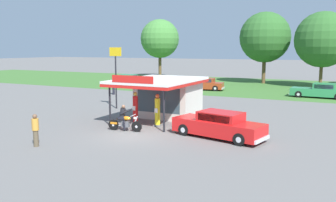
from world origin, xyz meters
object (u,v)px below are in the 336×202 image
(parked_car_back_row_left, at_px, (320,91))
(parked_car_back_row_far_right, at_px, (204,84))
(parked_car_back_row_centre_right, at_px, (130,81))
(featured_classic_sedan, at_px, (218,125))
(bystander_chatting_near_pumps, at_px, (35,129))
(gas_pump_nearside, at_px, (135,109))
(motorcycle_with_rider, at_px, (124,120))
(bystander_standing_back_lot, at_px, (114,87))
(gas_pump_offside, at_px, (157,111))
(roadside_pole_sign, at_px, (116,67))

(parked_car_back_row_left, relative_size, parked_car_back_row_far_right, 1.12)
(parked_car_back_row_left, relative_size, parked_car_back_row_centre_right, 1.13)
(featured_classic_sedan, xyz_separation_m, bystander_chatting_near_pumps, (-7.62, -5.84, 0.19))
(gas_pump_nearside, relative_size, motorcycle_with_rider, 0.97)
(bystander_chatting_near_pumps, bearing_deg, motorcycle_with_rider, 66.98)
(bystander_chatting_near_pumps, bearing_deg, gas_pump_nearside, 77.18)
(bystander_standing_back_lot, distance_m, bystander_chatting_near_pumps, 20.51)
(gas_pump_offside, height_order, motorcycle_with_rider, gas_pump_offside)
(gas_pump_offside, distance_m, featured_classic_sedan, 4.55)
(gas_pump_nearside, bearing_deg, parked_car_back_row_left, 62.30)
(gas_pump_offside, relative_size, roadside_pole_sign, 0.41)
(parked_car_back_row_left, distance_m, roadside_pole_sign, 20.78)
(gas_pump_offside, distance_m, parked_car_back_row_left, 20.75)
(motorcycle_with_rider, distance_m, roadside_pole_sign, 8.67)
(bystander_standing_back_lot, height_order, bystander_chatting_near_pumps, bystander_chatting_near_pumps)
(motorcycle_with_rider, height_order, bystander_standing_back_lot, bystander_standing_back_lot)
(roadside_pole_sign, bearing_deg, parked_car_back_row_left, 45.04)
(gas_pump_nearside, distance_m, roadside_pole_sign, 6.81)
(parked_car_back_row_left, bearing_deg, parked_car_back_row_centre_right, 178.96)
(motorcycle_with_rider, relative_size, parked_car_back_row_centre_right, 0.43)
(featured_classic_sedan, xyz_separation_m, parked_car_back_row_far_right, (-8.97, 21.31, -0.02))
(roadside_pole_sign, bearing_deg, bystander_standing_back_lot, 126.66)
(parked_car_back_row_left, height_order, roadside_pole_sign, roadside_pole_sign)
(motorcycle_with_rider, xyz_separation_m, parked_car_back_row_centre_right, (-13.38, 21.47, 0.06))
(parked_car_back_row_left, bearing_deg, bystander_standing_back_lot, -160.10)
(parked_car_back_row_left, bearing_deg, gas_pump_nearside, -117.70)
(motorcycle_with_rider, distance_m, parked_car_back_row_centre_right, 25.30)
(gas_pump_nearside, bearing_deg, gas_pump_offside, -0.00)
(parked_car_back_row_left, bearing_deg, motorcycle_with_rider, -114.24)
(motorcycle_with_rider, xyz_separation_m, parked_car_back_row_far_right, (-3.42, 22.28, 0.01))
(roadside_pole_sign, bearing_deg, gas_pump_offside, -35.45)
(gas_pump_nearside, xyz_separation_m, parked_car_back_row_far_right, (-2.92, 20.22, -0.31))
(gas_pump_offside, bearing_deg, gas_pump_nearside, 180.00)
(motorcycle_with_rider, bearing_deg, gas_pump_nearside, 103.46)
(motorcycle_with_rider, distance_m, featured_classic_sedan, 5.64)
(parked_car_back_row_centre_right, bearing_deg, parked_car_back_row_left, -1.04)
(featured_classic_sedan, distance_m, bystander_chatting_near_pumps, 9.60)
(featured_classic_sedan, bearing_deg, bystander_chatting_near_pumps, -142.55)
(motorcycle_with_rider, relative_size, parked_car_back_row_far_right, 0.43)
(parked_car_back_row_centre_right, distance_m, parked_car_back_row_far_right, 10.00)
(parked_car_back_row_far_right, relative_size, roadside_pole_sign, 1.01)
(roadside_pole_sign, bearing_deg, motorcycle_with_rider, -51.96)
(motorcycle_with_rider, bearing_deg, parked_car_back_row_centre_right, 121.93)
(parked_car_back_row_left, bearing_deg, bystander_chatting_near_pumps, -114.02)
(parked_car_back_row_centre_right, distance_m, bystander_chatting_near_pumps, 28.67)
(parked_car_back_row_far_right, distance_m, bystander_chatting_near_pumps, 27.18)
(bystander_standing_back_lot, bearing_deg, gas_pump_nearside, -49.52)
(featured_classic_sedan, distance_m, roadside_pole_sign, 12.27)
(parked_car_back_row_centre_right, bearing_deg, featured_classic_sedan, -47.28)
(bystander_chatting_near_pumps, bearing_deg, bystander_standing_back_lot, 114.36)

